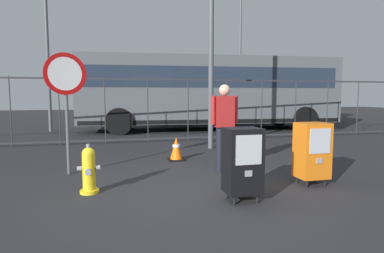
# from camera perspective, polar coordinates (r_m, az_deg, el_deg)

# --- Properties ---
(ground_plane) EXTENTS (60.00, 60.00, 0.00)m
(ground_plane) POSITION_cam_1_polar(r_m,az_deg,el_deg) (4.83, 0.03, -12.13)
(ground_plane) COLOR #262628
(fire_hydrant) EXTENTS (0.33, 0.31, 0.75)m
(fire_hydrant) POSITION_cam_1_polar(r_m,az_deg,el_deg) (5.12, -17.69, -7.31)
(fire_hydrant) COLOR yellow
(fire_hydrant) RESTS_ON ground_plane
(newspaper_box_primary) EXTENTS (0.48, 0.42, 1.02)m
(newspaper_box_primary) POSITION_cam_1_polar(r_m,az_deg,el_deg) (5.65, 20.36, -3.94)
(newspaper_box_primary) COLOR black
(newspaper_box_primary) RESTS_ON ground_plane
(newspaper_box_secondary) EXTENTS (0.48, 0.42, 1.02)m
(newspaper_box_secondary) POSITION_cam_1_polar(r_m,az_deg,el_deg) (4.54, 8.88, -5.92)
(newspaper_box_secondary) COLOR black
(newspaper_box_secondary) RESTS_ON ground_plane
(stop_sign) EXTENTS (0.71, 0.31, 2.23)m
(stop_sign) POSITION_cam_1_polar(r_m,az_deg,el_deg) (6.34, -21.31, 6.37)
(stop_sign) COLOR #4C4F54
(stop_sign) RESTS_ON ground_plane
(pedestrian) EXTENTS (0.55, 0.22, 1.67)m
(pedestrian) POSITION_cam_1_polar(r_m,az_deg,el_deg) (6.31, 5.70, 0.79)
(pedestrian) COLOR black
(pedestrian) RESTS_ON ground_plane
(traffic_cone) EXTENTS (0.36, 0.36, 0.53)m
(traffic_cone) POSITION_cam_1_polar(r_m,az_deg,el_deg) (7.34, -2.79, -3.94)
(traffic_cone) COLOR black
(traffic_cone) RESTS_ON ground_plane
(fence_barrier) EXTENTS (18.03, 0.04, 2.00)m
(fence_barrier) POSITION_cam_1_polar(r_m,az_deg,el_deg) (10.16, -7.78, 2.97)
(fence_barrier) COLOR #2D2D33
(fence_barrier) RESTS_ON ground_plane
(bus_near) EXTENTS (10.67, 3.46, 3.00)m
(bus_near) POSITION_cam_1_polar(r_m,az_deg,el_deg) (13.70, 3.10, 6.55)
(bus_near) COLOR #4C5156
(bus_near) RESTS_ON ground_plane
(bus_far) EXTENTS (10.55, 2.97, 3.00)m
(bus_far) POSITION_cam_1_polar(r_m,az_deg,el_deg) (18.39, 8.54, 6.25)
(bus_far) COLOR #4C5156
(bus_far) RESTS_ON ground_plane
(street_light_near_left) EXTENTS (0.32, 0.32, 8.45)m
(street_light_near_left) POSITION_cam_1_polar(r_m,az_deg,el_deg) (14.63, -24.34, 18.27)
(street_light_near_left) COLOR #4C4F54
(street_light_near_left) RESTS_ON ground_plane
(street_light_near_right) EXTENTS (0.32, 0.32, 7.76)m
(street_light_near_right) POSITION_cam_1_polar(r_m,az_deg,el_deg) (20.74, 8.47, 13.77)
(street_light_near_right) COLOR #4C4F54
(street_light_near_right) RESTS_ON ground_plane
(street_light_far_left) EXTENTS (0.32, 0.32, 6.72)m
(street_light_far_left) POSITION_cam_1_polar(r_m,az_deg,el_deg) (9.21, 3.43, 20.95)
(street_light_far_left) COLOR #4C4F54
(street_light_far_left) RESTS_ON ground_plane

